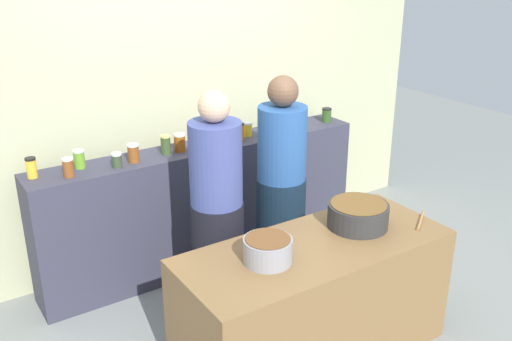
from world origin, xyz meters
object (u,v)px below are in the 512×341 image
(preserve_jar_9, at_px, (240,132))
(cook_in_cap, at_px, (281,196))
(preserve_jar_13, at_px, (327,115))
(wooden_spoon, at_px, (421,220))
(preserve_jar_8, at_px, (207,134))
(preserve_jar_11, at_px, (278,123))
(preserve_jar_3, at_px, (117,160))
(cook_with_tongs, at_px, (217,224))
(preserve_jar_0, at_px, (31,168))
(cooking_pot_left, at_px, (268,250))
(preserve_jar_5, at_px, (166,145))
(preserve_jar_7, at_px, (201,141))
(cooking_pot_center, at_px, (358,215))
(preserve_jar_10, at_px, (247,129))
(preserve_jar_6, at_px, (180,143))
(preserve_jar_12, at_px, (286,119))
(preserve_jar_1, at_px, (68,167))
(preserve_jar_4, at_px, (133,153))
(preserve_jar_2, at_px, (79,159))

(preserve_jar_9, distance_m, cook_in_cap, 0.66)
(preserve_jar_13, distance_m, wooden_spoon, 1.59)
(preserve_jar_8, height_order, preserve_jar_11, preserve_jar_8)
(preserve_jar_3, xyz_separation_m, cook_with_tongs, (0.40, -0.69, -0.32))
(preserve_jar_0, relative_size, cooking_pot_left, 0.50)
(preserve_jar_5, xyz_separation_m, preserve_jar_7, (0.28, -0.02, -0.02))
(preserve_jar_3, xyz_separation_m, cooking_pot_left, (0.37, -1.33, -0.20))
(preserve_jar_3, height_order, cooking_pot_center, preserve_jar_3)
(cook_with_tongs, bearing_deg, preserve_jar_5, 90.11)
(preserve_jar_10, bearing_deg, preserve_jar_6, -176.48)
(preserve_jar_7, bearing_deg, preserve_jar_11, 2.42)
(preserve_jar_7, relative_size, preserve_jar_12, 0.90)
(preserve_jar_1, distance_m, preserve_jar_13, 2.26)
(cook_in_cap, bearing_deg, preserve_jar_11, 56.74)
(preserve_jar_0, bearing_deg, wooden_spoon, -38.03)
(preserve_jar_12, xyz_separation_m, wooden_spoon, (-0.08, -1.59, -0.27))
(preserve_jar_10, xyz_separation_m, preserve_jar_12, (0.42, 0.04, 0.00))
(preserve_jar_7, bearing_deg, preserve_jar_4, -179.07)
(preserve_jar_6, distance_m, preserve_jar_8, 0.29)
(cook_in_cap, bearing_deg, cook_with_tongs, -166.76)
(preserve_jar_1, relative_size, cook_with_tongs, 0.08)
(preserve_jar_3, xyz_separation_m, preserve_jar_7, (0.68, 0.04, 0.00))
(preserve_jar_11, distance_m, cooking_pot_left, 1.77)
(preserve_jar_8, bearing_deg, preserve_jar_3, -170.83)
(preserve_jar_3, height_order, preserve_jar_10, preserve_jar_10)
(preserve_jar_1, distance_m, cook_with_tongs, 1.06)
(preserve_jar_12, distance_m, preserve_jar_13, 0.38)
(preserve_jar_7, bearing_deg, preserve_jar_9, -1.45)
(preserve_jar_0, xyz_separation_m, preserve_jar_6, (1.05, -0.07, -0.00))
(preserve_jar_1, height_order, preserve_jar_11, preserve_jar_1)
(preserve_jar_8, distance_m, cook_with_tongs, 0.96)
(preserve_jar_5, relative_size, preserve_jar_12, 1.25)
(preserve_jar_2, height_order, preserve_jar_4, preserve_jar_4)
(preserve_jar_2, relative_size, preserve_jar_11, 1.04)
(cooking_pot_center, relative_size, cook_with_tongs, 0.24)
(preserve_jar_6, relative_size, cooking_pot_left, 0.49)
(cooking_pot_left, bearing_deg, cook_with_tongs, 86.88)
(preserve_jar_8, height_order, wooden_spoon, preserve_jar_8)
(preserve_jar_1, xyz_separation_m, wooden_spoon, (1.81, -1.46, -0.28))
(preserve_jar_5, xyz_separation_m, preserve_jar_12, (1.16, 0.07, -0.01))
(preserve_jar_10, relative_size, wooden_spoon, 0.41)
(preserve_jar_0, distance_m, preserve_jar_12, 2.10)
(cook_in_cap, bearing_deg, preserve_jar_13, 32.94)
(preserve_jar_8, distance_m, preserve_jar_9, 0.26)
(preserve_jar_3, relative_size, preserve_jar_11, 0.82)
(preserve_jar_1, height_order, cook_with_tongs, cook_with_tongs)
(preserve_jar_6, height_order, preserve_jar_8, preserve_jar_6)
(preserve_jar_2, bearing_deg, preserve_jar_10, -1.45)
(preserve_jar_0, bearing_deg, preserve_jar_13, -1.89)
(preserve_jar_1, xyz_separation_m, cooking_pot_center, (1.43, -1.28, -0.21))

